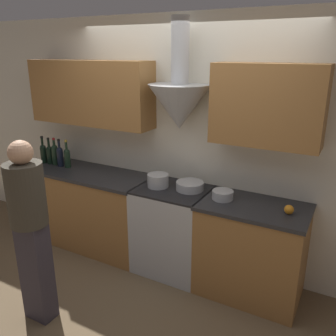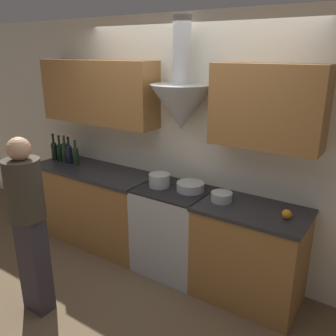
{
  "view_description": "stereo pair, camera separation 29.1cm",
  "coord_description": "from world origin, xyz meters",
  "views": [
    {
      "loc": [
        1.57,
        -2.59,
        2.25
      ],
      "look_at": [
        0.0,
        0.26,
        1.17
      ],
      "focal_mm": 38.0,
      "sensor_mm": 36.0,
      "label": 1
    },
    {
      "loc": [
        1.81,
        -2.44,
        2.25
      ],
      "look_at": [
        0.0,
        0.26,
        1.17
      ],
      "focal_mm": 38.0,
      "sensor_mm": 36.0,
      "label": 2
    }
  ],
  "objects": [
    {
      "name": "wine_bottle_0",
      "position": [
        -1.82,
        0.36,
        1.05
      ],
      "size": [
        0.07,
        0.07,
        0.34
      ],
      "color": "black",
      "rests_on": "counter_left"
    },
    {
      "name": "wine_bottle_1",
      "position": [
        -1.72,
        0.37,
        1.05
      ],
      "size": [
        0.07,
        0.07,
        0.33
      ],
      "color": "black",
      "rests_on": "counter_left"
    },
    {
      "name": "counter_left",
      "position": [
        -1.13,
        0.36,
        0.46
      ],
      "size": [
        1.55,
        0.62,
        0.92
      ],
      "color": "#9E6B38",
      "rests_on": "ground_plane"
    },
    {
      "name": "wall_back",
      "position": [
        -0.1,
        0.62,
        1.48
      ],
      "size": [
        8.4,
        0.61,
        2.6
      ],
      "color": "silver",
      "rests_on": "ground_plane"
    },
    {
      "name": "wine_bottle_3",
      "position": [
        -1.54,
        0.36,
        1.05
      ],
      "size": [
        0.08,
        0.08,
        0.33
      ],
      "color": "black",
      "rests_on": "counter_left"
    },
    {
      "name": "orange_fruit",
      "position": [
        1.14,
        0.32,
        0.96
      ],
      "size": [
        0.08,
        0.08,
        0.08
      ],
      "color": "orange",
      "rests_on": "counter_right"
    },
    {
      "name": "stock_pot",
      "position": [
        -0.16,
        0.34,
        0.99
      ],
      "size": [
        0.22,
        0.22,
        0.13
      ],
      "color": "#B7BABC",
      "rests_on": "stove_range"
    },
    {
      "name": "stove_range",
      "position": [
        0.0,
        0.36,
        0.46
      ],
      "size": [
        0.72,
        0.6,
        0.92
      ],
      "color": "#B7BABC",
      "rests_on": "ground_plane"
    },
    {
      "name": "ground_plane",
      "position": [
        0.0,
        0.0,
        0.0
      ],
      "size": [
        12.0,
        12.0,
        0.0
      ],
      "primitive_type": "plane",
      "color": "brown"
    },
    {
      "name": "saucepan",
      "position": [
        0.53,
        0.35,
        0.96
      ],
      "size": [
        0.2,
        0.2,
        0.08
      ],
      "color": "#B7BABC",
      "rests_on": "counter_right"
    },
    {
      "name": "counter_right",
      "position": [
        0.84,
        0.36,
        0.46
      ],
      "size": [
        0.98,
        0.62,
        0.92
      ],
      "color": "#9E6B38",
      "rests_on": "ground_plane"
    },
    {
      "name": "mixing_bowl",
      "position": [
        0.16,
        0.41,
        0.96
      ],
      "size": [
        0.28,
        0.28,
        0.08
      ],
      "color": "#B7BABC",
      "rests_on": "stove_range"
    },
    {
      "name": "wine_bottle_2",
      "position": [
        -1.64,
        0.38,
        1.06
      ],
      "size": [
        0.08,
        0.08,
        0.33
      ],
      "color": "black",
      "rests_on": "counter_left"
    },
    {
      "name": "person_foreground_left",
      "position": [
        -0.67,
        -0.86,
        0.89
      ],
      "size": [
        0.3,
        0.3,
        1.61
      ],
      "color": "#38333D",
      "rests_on": "ground_plane"
    },
    {
      "name": "wine_bottle_4",
      "position": [
        -1.43,
        0.37,
        1.05
      ],
      "size": [
        0.07,
        0.07,
        0.33
      ],
      "color": "black",
      "rests_on": "counter_left"
    }
  ]
}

